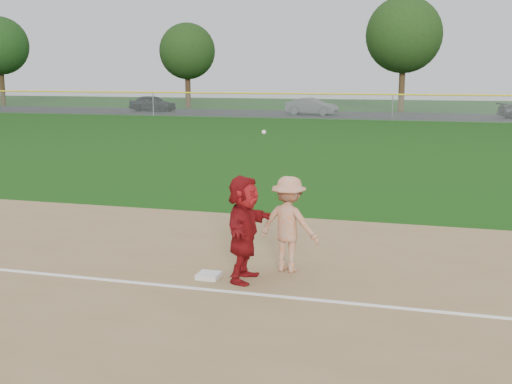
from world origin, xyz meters
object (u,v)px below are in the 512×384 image
(first_base, at_px, (209,276))
(car_left, at_px, (153,103))
(car_mid, at_px, (312,106))
(base_runner, at_px, (244,228))

(first_base, bearing_deg, car_left, 115.90)
(first_base, xyz_separation_m, car_mid, (-6.86, 45.13, 0.68))
(first_base, distance_m, base_runner, 1.10)
(first_base, xyz_separation_m, base_runner, (0.64, 0.06, 0.89))
(base_runner, distance_m, car_mid, 45.69)
(first_base, height_order, car_mid, car_mid)
(car_left, bearing_deg, first_base, -148.01)
(first_base, distance_m, car_mid, 45.65)
(first_base, distance_m, car_left, 51.53)
(first_base, height_order, base_runner, base_runner)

